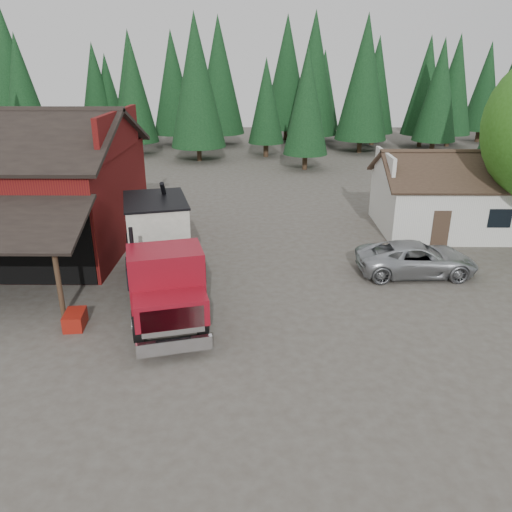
{
  "coord_description": "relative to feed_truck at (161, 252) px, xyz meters",
  "views": [
    {
      "loc": [
        2.03,
        -14.97,
        9.32
      ],
      "look_at": [
        1.85,
        4.03,
        1.8
      ],
      "focal_mm": 35.0,
      "sensor_mm": 36.0,
      "label": 1
    }
  ],
  "objects": [
    {
      "name": "ground",
      "position": [
        2.01,
        -3.8,
        -2.07
      ],
      "size": [
        120.0,
        120.0,
        0.0
      ],
      "primitive_type": "plane",
      "color": "#474038",
      "rests_on": "ground"
    },
    {
      "name": "near_pine_b",
      "position": [
        8.01,
        26.2,
        3.82
      ],
      "size": [
        3.96,
        3.96,
        10.4
      ],
      "color": "#382619",
      "rests_on": "ground"
    },
    {
      "name": "conifer_backdrop",
      "position": [
        2.01,
        38.2,
        -2.07
      ],
      "size": [
        76.0,
        16.0,
        16.0
      ],
      "primitive_type": null,
      "color": "black",
      "rests_on": "ground"
    },
    {
      "name": "red_barn",
      "position": [
        -8.99,
        6.1,
        0.62
      ],
      "size": [
        12.8,
        13.63,
        7.18
      ],
      "color": "maroon",
      "rests_on": "ground"
    },
    {
      "name": "equip_box",
      "position": [
        -2.85,
        -2.48,
        -1.77
      ],
      "size": [
        0.82,
        1.17,
        0.6
      ],
      "primitive_type": "cube",
      "rotation": [
        0.0,
        0.0,
        0.11
      ],
      "color": "maroon",
      "rests_on": "ground"
    },
    {
      "name": "farmhouse",
      "position": [
        15.01,
        9.2,
        -0.4
      ],
      "size": [
        8.6,
        6.42,
        4.65
      ],
      "color": "silver",
      "rests_on": "ground"
    },
    {
      "name": "silver_car",
      "position": [
        11.23,
        2.6,
        -1.31
      ],
      "size": [
        5.55,
        2.76,
        1.51
      ],
      "primitive_type": "imported",
      "rotation": [
        0.0,
        0.0,
        1.62
      ],
      "color": "#A5A8AD",
      "rests_on": "ground"
    },
    {
      "name": "near_pine_d",
      "position": [
        -1.99,
        30.2,
        5.32
      ],
      "size": [
        5.28,
        5.28,
        13.4
      ],
      "color": "#382619",
      "rests_on": "ground"
    },
    {
      "name": "feed_truck",
      "position": [
        0.0,
        0.0,
        0.0
      ],
      "size": [
        5.02,
        10.15,
        4.43
      ],
      "rotation": [
        0.0,
        0.0,
        0.26
      ],
      "color": "black",
      "rests_on": "ground"
    }
  ]
}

